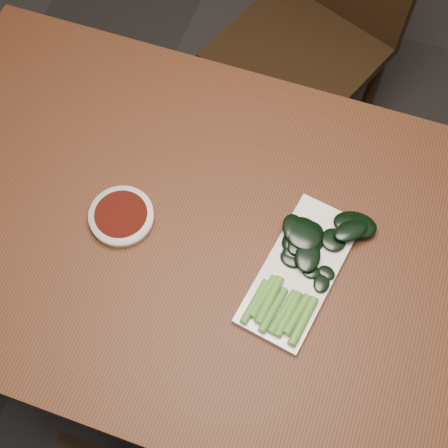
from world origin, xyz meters
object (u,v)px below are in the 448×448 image
at_px(table, 235,257).
at_px(sauce_bowl, 122,217).
at_px(chair_far, 316,24).
at_px(serving_plate, 300,271).
at_px(gai_lan, 306,260).

height_order(table, sauce_bowl, sauce_bowl).
height_order(chair_far, serving_plate, chair_far).
xyz_separation_m(sauce_bowl, gai_lan, (0.36, 0.02, 0.01)).
distance_m(serving_plate, gai_lan, 0.03).
bearing_deg(serving_plate, table, 172.10).
bearing_deg(gai_lan, serving_plate, -105.33).
bearing_deg(sauce_bowl, gai_lan, 3.94).
bearing_deg(chair_far, sauce_bowl, -80.82).
xyz_separation_m(table, chair_far, (-0.03, 0.83, -0.19)).
relative_size(sauce_bowl, serving_plate, 0.40).
height_order(sauce_bowl, gai_lan, gai_lan).
relative_size(chair_far, serving_plate, 2.86).
height_order(serving_plate, gai_lan, gai_lan).
height_order(chair_far, sauce_bowl, chair_far).
distance_m(chair_far, gai_lan, 0.89).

